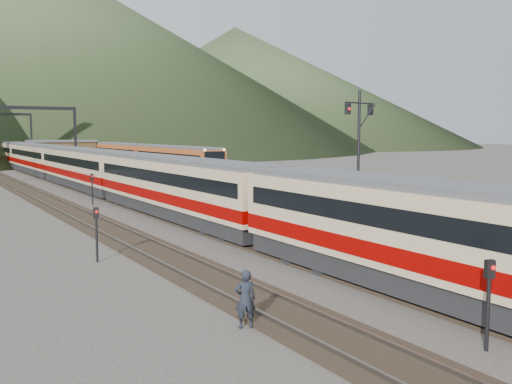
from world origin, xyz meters
TOP-DOWN VIEW (x-y plane):
  - track_main at (0.00, 40.00)m, footprint 2.60×200.00m
  - track_far at (-5.00, 40.00)m, footprint 2.60×200.00m
  - track_second at (11.50, 40.00)m, footprint 2.60×200.00m
  - platform at (5.60, 38.00)m, footprint 8.00×100.00m
  - gantry_near at (-2.85, 55.00)m, footprint 9.55×0.25m
  - station_shed at (5.60, 78.00)m, footprint 9.40×4.40m
  - hill_b at (30.00, 230.00)m, footprint 220.00×220.00m
  - hill_c at (110.00, 210.00)m, footprint 160.00×160.00m
  - main_train at (0.00, 45.01)m, footprint 3.09×106.01m
  - second_train at (11.50, 59.23)m, footprint 2.68×36.56m
  - signal_mast at (4.15, 12.15)m, footprint 2.16×0.62m
  - short_signal_a at (-2.28, 0.22)m, footprint 0.26×0.23m
  - short_signal_b at (-2.57, 33.36)m, footprint 0.23×0.18m
  - short_signal_c at (-7.64, 14.78)m, footprint 0.25×0.20m
  - worker at (-6.47, 4.76)m, footprint 0.68×0.55m

SIDE VIEW (x-z plane):
  - track_main at x=0.00m, z-range -0.05..0.18m
  - track_far at x=-5.00m, z-range -0.05..0.18m
  - track_second at x=11.50m, z-range -0.05..0.18m
  - platform at x=5.60m, z-range 0.00..1.00m
  - worker at x=-6.47m, z-range 0.00..1.62m
  - short_signal_a at x=-2.28m, z-range 0.33..2.60m
  - short_signal_b at x=-2.57m, z-range 0.33..2.60m
  - short_signal_c at x=-7.64m, z-range 0.33..2.60m
  - second_train at x=11.50m, z-range 0.23..3.50m
  - main_train at x=0.00m, z-range 0.23..4.01m
  - station_shed at x=5.60m, z-range 1.02..4.12m
  - signal_mast at x=4.15m, z-range 1.72..8.00m
  - gantry_near at x=-2.85m, z-range 1.59..9.59m
  - hill_c at x=110.00m, z-range 0.00..50.00m
  - hill_b at x=30.00m, z-range 0.00..75.00m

